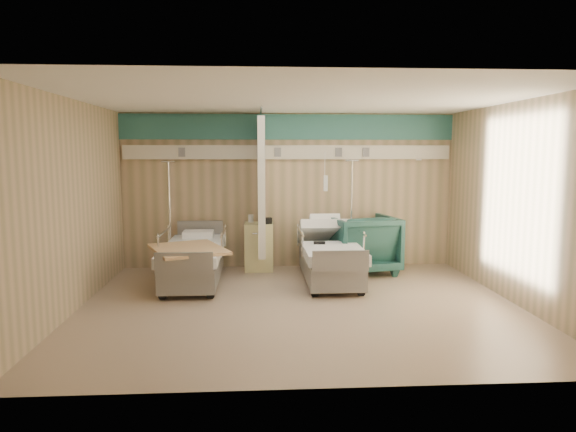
{
  "coord_description": "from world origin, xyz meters",
  "views": [
    {
      "loc": [
        -0.58,
        -6.84,
        2.1
      ],
      "look_at": [
        -0.13,
        0.6,
        1.17
      ],
      "focal_mm": 32.0,
      "sensor_mm": 36.0,
      "label": 1
    }
  ],
  "objects": [
    {
      "name": "bed_right",
      "position": [
        0.6,
        1.3,
        0.32
      ],
      "size": [
        1.0,
        2.16,
        0.63
      ],
      "primitive_type": null,
      "color": "white",
      "rests_on": "ground"
    },
    {
      "name": "ground",
      "position": [
        0.0,
        0.0,
        0.0
      ],
      "size": [
        6.0,
        5.0,
        0.0
      ],
      "primitive_type": "cube",
      "color": "gray",
      "rests_on": "ground"
    },
    {
      "name": "visitor_armchair",
      "position": [
        1.25,
        1.9,
        0.51
      ],
      "size": [
        1.27,
        1.29,
        1.02
      ],
      "primitive_type": "imported",
      "rotation": [
        0.0,
        0.0,
        3.32
      ],
      "color": "#1C4741",
      "rests_on": "ground"
    },
    {
      "name": "white_cup",
      "position": [
        -0.69,
        2.31,
        0.92
      ],
      "size": [
        0.1,
        0.1,
        0.14
      ],
      "primitive_type": "cylinder",
      "rotation": [
        0.0,
        0.0,
        -0.01
      ],
      "color": "white",
      "rests_on": "bedside_cabinet"
    },
    {
      "name": "waffle_blanket",
      "position": [
        1.25,
        1.89,
        1.05
      ],
      "size": [
        0.71,
        0.67,
        0.07
      ],
      "primitive_type": "cube",
      "rotation": [
        0.0,
        0.0,
        3.41
      ],
      "color": "white",
      "rests_on": "visitor_armchair"
    },
    {
      "name": "call_remote",
      "position": [
        0.42,
        1.26,
        0.65
      ],
      "size": [
        0.19,
        0.09,
        0.04
      ],
      "primitive_type": "cube",
      "rotation": [
        0.0,
        0.0,
        -0.06
      ],
      "color": "black",
      "rests_on": "bed_right"
    },
    {
      "name": "bed_left",
      "position": [
        -1.6,
        1.3,
        0.32
      ],
      "size": [
        1.0,
        2.16,
        0.63
      ],
      "primitive_type": null,
      "color": "white",
      "rests_on": "ground"
    },
    {
      "name": "iv_stand_left",
      "position": [
        -2.08,
        2.03,
        0.4
      ],
      "size": [
        0.35,
        0.35,
        1.95
      ],
      "rotation": [
        0.0,
        0.0,
        0.21
      ],
      "color": "silver",
      "rests_on": "ground"
    },
    {
      "name": "bedside_cabinet",
      "position": [
        -0.55,
        2.2,
        0.42
      ],
      "size": [
        0.5,
        0.48,
        0.85
      ],
      "primitive_type": "cube",
      "color": "beige",
      "rests_on": "ground"
    },
    {
      "name": "tan_blanket",
      "position": [
        -1.62,
        0.84,
        0.65
      ],
      "size": [
        1.38,
        1.51,
        0.04
      ],
      "primitive_type": "cube",
      "rotation": [
        0.0,
        0.0,
        0.4
      ],
      "color": "tan",
      "rests_on": "bed_left"
    },
    {
      "name": "room_walls",
      "position": [
        -0.03,
        0.25,
        1.86
      ],
      "size": [
        6.04,
        5.04,
        2.82
      ],
      "color": "tan",
      "rests_on": "ground"
    },
    {
      "name": "toiletry_bag",
      "position": [
        -0.42,
        2.11,
        0.9
      ],
      "size": [
        0.21,
        0.15,
        0.11
      ],
      "primitive_type": "cube",
      "rotation": [
        0.0,
        0.0,
        0.14
      ],
      "color": "black",
      "rests_on": "bedside_cabinet"
    },
    {
      "name": "iv_stand_right",
      "position": [
        1.1,
        2.14,
        0.4
      ],
      "size": [
        0.35,
        0.35,
        1.97
      ],
      "rotation": [
        0.0,
        0.0,
        -0.3
      ],
      "color": "silver",
      "rests_on": "ground"
    }
  ]
}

